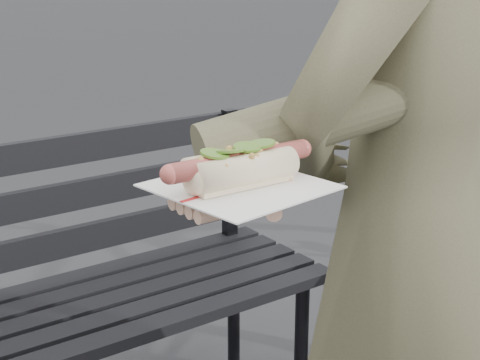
{
  "coord_description": "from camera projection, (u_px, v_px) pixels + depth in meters",
  "views": [
    {
      "loc": [
        -0.48,
        -0.68,
        1.34
      ],
      "look_at": [
        0.02,
        0.03,
        1.06
      ],
      "focal_mm": 55.0,
      "sensor_mm": 36.0,
      "label": 1
    }
  ],
  "objects": [
    {
      "name": "park_bench",
      "position": [
        33.0,
        290.0,
        1.84
      ],
      "size": [
        1.5,
        0.44,
        0.88
      ],
      "color": "black",
      "rests_on": "ground"
    },
    {
      "name": "person",
      "position": [
        409.0,
        241.0,
        1.29
      ],
      "size": [
        0.66,
        0.47,
        1.7
      ],
      "primitive_type": "imported",
      "rotation": [
        0.0,
        0.0,
        3.25
      ],
      "color": "#4E4D34",
      "rests_on": "ground"
    },
    {
      "name": "held_hotdog",
      "position": [
        329.0,
        124.0,
        1.07
      ],
      "size": [
        0.64,
        0.3,
        0.2
      ],
      "color": "#4E4D34"
    }
  ]
}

